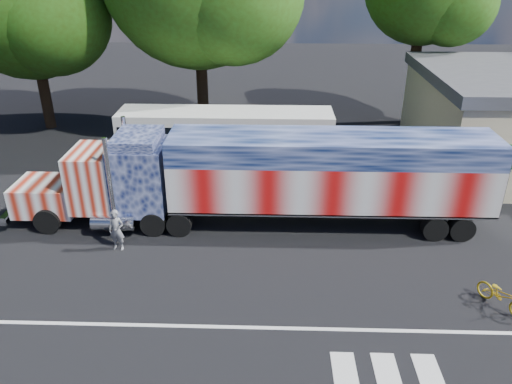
{
  "coord_description": "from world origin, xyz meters",
  "views": [
    {
      "loc": [
        0.59,
        -15.4,
        10.94
      ],
      "look_at": [
        0.0,
        3.0,
        1.9
      ],
      "focal_mm": 35.0,
      "sensor_mm": 36.0,
      "label": 1
    }
  ],
  "objects_px": {
    "woman": "(117,230)",
    "bicycle": "(502,295)",
    "coach_bus": "(226,140)",
    "semi_truck": "(269,176)"
  },
  "relations": [
    {
      "from": "woman",
      "to": "bicycle",
      "type": "height_order",
      "value": "woman"
    },
    {
      "from": "woman",
      "to": "coach_bus",
      "type": "bearing_deg",
      "value": 74.02
    },
    {
      "from": "coach_bus",
      "to": "bicycle",
      "type": "bearing_deg",
      "value": -48.21
    },
    {
      "from": "coach_bus",
      "to": "bicycle",
      "type": "height_order",
      "value": "coach_bus"
    },
    {
      "from": "woman",
      "to": "bicycle",
      "type": "xyz_separation_m",
      "value": [
        13.89,
        -3.23,
        -0.37
      ]
    },
    {
      "from": "semi_truck",
      "to": "coach_bus",
      "type": "height_order",
      "value": "semi_truck"
    },
    {
      "from": "semi_truck",
      "to": "coach_bus",
      "type": "distance_m",
      "value": 6.42
    },
    {
      "from": "semi_truck",
      "to": "bicycle",
      "type": "height_order",
      "value": "semi_truck"
    },
    {
      "from": "woman",
      "to": "bicycle",
      "type": "bearing_deg",
      "value": -4.91
    },
    {
      "from": "coach_bus",
      "to": "semi_truck",
      "type": "bearing_deg",
      "value": -68.29
    }
  ]
}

